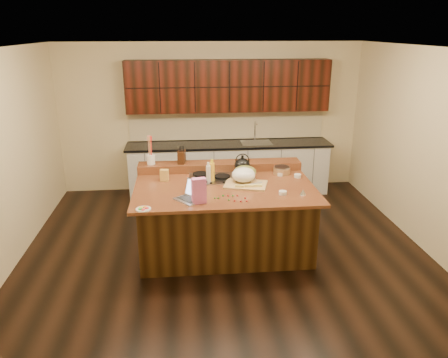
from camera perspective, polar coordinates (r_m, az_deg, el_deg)
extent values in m
cube|color=black|center=(6.22, 0.05, -8.93)|extent=(5.50, 5.00, 0.01)
cube|color=silver|center=(5.49, 0.05, 16.87)|extent=(5.50, 5.00, 0.01)
cube|color=beige|center=(8.14, -1.70, 8.00)|extent=(5.50, 0.01, 2.70)
cube|color=beige|center=(3.39, 4.25, -8.55)|extent=(5.50, 0.01, 2.70)
cube|color=beige|center=(6.10, -26.67, 2.12)|extent=(0.01, 5.00, 2.70)
cube|color=beige|center=(6.57, 24.76, 3.51)|extent=(0.01, 5.00, 2.70)
cube|color=black|center=(6.03, 0.05, -5.19)|extent=(2.22, 1.42, 0.88)
cube|color=black|center=(5.85, 0.05, -1.09)|extent=(2.40, 1.60, 0.04)
cube|color=black|center=(6.48, -0.56, 1.71)|extent=(2.40, 0.30, 0.12)
cube|color=gray|center=(6.12, -0.23, 0.10)|extent=(0.92, 0.52, 0.02)
cylinder|color=black|center=(6.22, -3.09, 0.60)|extent=(0.22, 0.22, 0.03)
cylinder|color=black|center=(6.27, 2.39, 0.77)|extent=(0.22, 0.22, 0.03)
cylinder|color=black|center=(5.97, -2.98, -0.19)|extent=(0.22, 0.22, 0.03)
cylinder|color=black|center=(6.03, 2.73, -0.01)|extent=(0.22, 0.22, 0.03)
cylinder|color=black|center=(6.12, -0.23, 0.30)|extent=(0.22, 0.22, 0.03)
cube|color=silver|center=(8.07, 0.66, 1.30)|extent=(3.60, 0.62, 0.90)
cube|color=black|center=(7.94, 0.67, 4.53)|extent=(3.70, 0.66, 0.04)
cube|color=gray|center=(8.00, 4.24, 4.71)|extent=(0.55, 0.42, 0.01)
cylinder|color=gray|center=(8.13, 4.06, 6.29)|extent=(0.02, 0.02, 0.36)
cube|color=black|center=(7.89, 0.58, 12.06)|extent=(3.60, 0.34, 0.90)
cube|color=beige|center=(8.17, 0.44, 6.98)|extent=(3.60, 0.03, 0.50)
ellipsoid|color=black|center=(6.24, 2.41, 1.81)|extent=(0.26, 0.26, 0.20)
ellipsoid|color=olive|center=(6.00, 2.74, 0.93)|extent=(0.41, 0.41, 0.17)
cube|color=#B7B7BC|center=(5.37, -4.72, -2.74)|extent=(0.38, 0.40, 0.02)
cube|color=black|center=(5.37, -4.72, -2.64)|extent=(0.28, 0.30, 0.00)
cube|color=#B7B7BC|center=(5.40, -3.83, -1.29)|extent=(0.26, 0.30, 0.21)
cube|color=silver|center=(5.39, -3.88, -1.31)|extent=(0.23, 0.27, 0.18)
cylinder|color=yellow|center=(5.96, -1.57, 0.87)|extent=(0.09, 0.09, 0.27)
cylinder|color=silver|center=(5.90, -2.06, 0.57)|extent=(0.07, 0.07, 0.25)
cube|color=tan|center=(5.86, 2.85, -0.73)|extent=(0.64, 0.54, 0.03)
ellipsoid|color=white|center=(5.90, 2.56, 0.54)|extent=(0.32, 0.32, 0.20)
cube|color=#EDD872|center=(5.72, 2.05, -0.94)|extent=(0.12, 0.03, 0.03)
cube|color=#EDD872|center=(5.73, 3.24, -0.90)|extent=(0.12, 0.03, 0.03)
cube|color=#EDD872|center=(5.75, 4.42, -0.86)|extent=(0.12, 0.03, 0.03)
cylinder|color=gray|center=(5.85, 4.04, -0.59)|extent=(0.21, 0.09, 0.01)
cylinder|color=white|center=(5.59, 7.68, -1.78)|extent=(0.12, 0.12, 0.04)
cylinder|color=white|center=(6.26, 9.59, 0.42)|extent=(0.11, 0.11, 0.04)
cylinder|color=white|center=(6.30, 7.39, 0.67)|extent=(0.12, 0.12, 0.04)
cylinder|color=#996B3F|center=(6.37, 7.55, 1.07)|extent=(0.24, 0.24, 0.09)
cone|color=silver|center=(5.62, 10.26, -1.69)|extent=(0.10, 0.10, 0.07)
cube|color=pink|center=(5.24, -3.30, -1.54)|extent=(0.18, 0.13, 0.31)
cylinder|color=white|center=(5.18, -10.49, -3.88)|extent=(0.21, 0.21, 0.01)
cube|color=gold|center=(6.08, -7.80, 0.50)|extent=(0.12, 0.10, 0.16)
cylinder|color=white|center=(6.44, -9.53, 2.53)|extent=(0.16, 0.16, 0.14)
cube|color=black|center=(6.42, -5.55, 2.89)|extent=(0.13, 0.17, 0.19)
ellipsoid|color=red|center=(5.32, 3.00, -2.89)|extent=(0.02, 0.02, 0.02)
ellipsoid|color=#198C26|center=(5.35, 0.63, -2.74)|extent=(0.02, 0.02, 0.02)
ellipsoid|color=red|center=(5.31, 2.22, -2.95)|extent=(0.02, 0.02, 0.02)
ellipsoid|color=#198C26|center=(5.41, -1.20, -2.50)|extent=(0.02, 0.02, 0.02)
ellipsoid|color=red|center=(5.32, 1.40, -2.86)|extent=(0.02, 0.02, 0.02)
ellipsoid|color=#198C26|center=(5.48, 1.16, -2.20)|extent=(0.02, 0.02, 0.02)
ellipsoid|color=red|center=(5.42, 2.78, -2.48)|extent=(0.02, 0.02, 0.02)
ellipsoid|color=#198C26|center=(5.48, -0.10, -2.19)|extent=(0.02, 0.02, 0.02)
ellipsoid|color=red|center=(5.48, 0.53, -2.19)|extent=(0.02, 0.02, 0.02)
ellipsoid|color=#198C26|center=(5.40, -0.76, -2.51)|extent=(0.02, 0.02, 0.02)
ellipsoid|color=red|center=(5.49, 1.75, -2.17)|extent=(0.02, 0.02, 0.02)
ellipsoid|color=#198C26|center=(5.48, -0.13, -2.19)|extent=(0.02, 0.02, 0.02)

